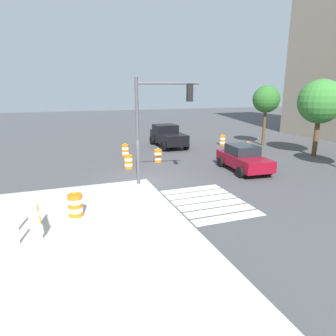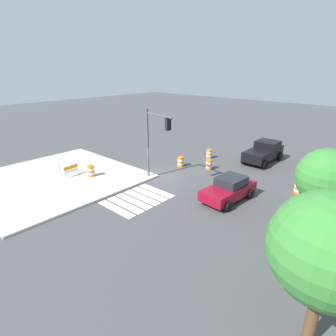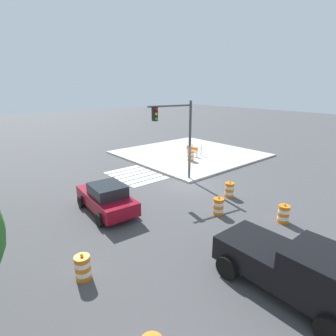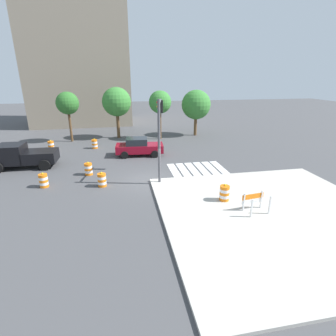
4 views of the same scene
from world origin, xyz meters
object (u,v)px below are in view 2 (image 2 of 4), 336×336
(pickup_truck, at_px, (264,152))
(construction_barricade, at_px, (70,169))
(street_tree_streetside_far, at_px, (328,250))
(traffic_barrel_near_corner, at_px, (209,164))
(traffic_light_pole, at_px, (156,134))
(traffic_barrel_on_sidewalk, at_px, (91,171))
(traffic_barrel_median_far, at_px, (181,162))
(traffic_barrel_far_curb, at_px, (317,172))
(traffic_barrel_median_near, at_px, (209,154))
(traffic_barrel_crosswalk_end, at_px, (298,187))
(street_tree_streetside_near, at_px, (326,178))
(sports_car, at_px, (229,189))

(pickup_truck, distance_m, construction_barricade, 17.99)
(construction_barricade, distance_m, street_tree_streetside_far, 19.67)
(traffic_barrel_near_corner, bearing_deg, street_tree_streetside_far, 45.10)
(traffic_light_pole, bearing_deg, traffic_barrel_on_sidewalk, -56.17)
(traffic_barrel_on_sidewalk, bearing_deg, traffic_barrel_median_far, 152.19)
(traffic_barrel_far_curb, relative_size, street_tree_streetside_far, 0.19)
(traffic_barrel_near_corner, distance_m, traffic_barrel_median_near, 3.24)
(traffic_barrel_on_sidewalk, bearing_deg, traffic_barrel_far_curb, 132.01)
(traffic_barrel_median_far, xyz_separation_m, traffic_barrel_far_curb, (-5.41, 10.15, 0.00))
(street_tree_streetside_far, bearing_deg, traffic_barrel_median_near, -136.79)
(pickup_truck, height_order, traffic_barrel_near_corner, pickup_truck)
(traffic_barrel_near_corner, relative_size, traffic_light_pole, 0.19)
(traffic_barrel_crosswalk_end, distance_m, traffic_barrel_far_curb, 4.20)
(traffic_barrel_near_corner, height_order, construction_barricade, construction_barricade)
(traffic_barrel_median_near, bearing_deg, traffic_barrel_on_sidewalk, -21.77)
(traffic_light_pole, distance_m, street_tree_streetside_near, 12.24)
(sports_car, bearing_deg, traffic_barrel_median_near, -137.94)
(traffic_barrel_crosswalk_end, relative_size, construction_barricade, 0.77)
(construction_barricade, height_order, street_tree_streetside_far, street_tree_streetside_far)
(pickup_truck, relative_size, traffic_barrel_crosswalk_end, 5.07)
(street_tree_streetside_far, bearing_deg, street_tree_streetside_near, -164.91)
(street_tree_streetside_near, bearing_deg, traffic_barrel_median_near, -128.64)
(traffic_barrel_near_corner, height_order, traffic_barrel_crosswalk_end, same)
(traffic_barrel_crosswalk_end, height_order, traffic_light_pole, traffic_light_pole)
(traffic_barrel_on_sidewalk, distance_m, street_tree_streetside_far, 18.46)
(traffic_barrel_median_near, xyz_separation_m, street_tree_streetside_far, (14.39, 13.51, 3.24))
(traffic_barrel_crosswalk_end, bearing_deg, traffic_light_pole, -60.26)
(street_tree_streetside_near, bearing_deg, pickup_truck, -148.24)
(traffic_barrel_crosswalk_end, height_order, traffic_barrel_median_near, same)
(traffic_barrel_near_corner, height_order, street_tree_streetside_near, street_tree_streetside_near)
(traffic_barrel_median_near, relative_size, traffic_barrel_median_far, 1.00)
(traffic_barrel_far_curb, distance_m, traffic_light_pole, 13.74)
(pickup_truck, relative_size, traffic_barrel_far_curb, 5.07)
(pickup_truck, distance_m, traffic_barrel_median_far, 8.33)
(traffic_barrel_median_near, relative_size, street_tree_streetside_far, 0.19)
(traffic_barrel_near_corner, bearing_deg, traffic_barrel_median_near, -146.52)
(sports_car, height_order, traffic_barrel_median_far, sports_car)
(traffic_barrel_crosswalk_end, height_order, street_tree_streetside_far, street_tree_streetside_far)
(construction_barricade, bearing_deg, pickup_truck, 145.20)
(traffic_barrel_near_corner, bearing_deg, traffic_barrel_crosswalk_end, 90.91)
(traffic_barrel_crosswalk_end, xyz_separation_m, traffic_barrel_on_sidewalk, (8.32, -13.77, 0.15))
(traffic_barrel_crosswalk_end, bearing_deg, sports_car, -37.44)
(sports_car, height_order, traffic_barrel_on_sidewalk, sports_car)
(traffic_barrel_far_curb, bearing_deg, street_tree_streetside_near, 13.49)
(pickup_truck, xyz_separation_m, street_tree_streetside_near, (12.60, 7.80, 3.21))
(construction_barricade, bearing_deg, traffic_barrel_far_curb, 131.61)
(traffic_barrel_near_corner, bearing_deg, construction_barricade, -39.18)
(pickup_truck, bearing_deg, traffic_light_pole, -21.96)
(traffic_barrel_median_near, distance_m, street_tree_streetside_far, 20.00)
(sports_car, distance_m, traffic_barrel_median_far, 7.43)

